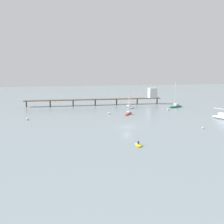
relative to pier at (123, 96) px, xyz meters
name	(u,v)px	position (x,y,z in m)	size (l,w,h in m)	color
ground_plane	(127,127)	(-12.68, -43.43, -3.65)	(400.00, 400.00, 0.00)	gray
pier	(123,96)	(0.00, 0.00, 0.00)	(60.14, 6.70, 7.23)	brown
sailboat_white	(224,117)	(19.54, -41.35, -2.80)	(4.70, 8.50, 13.10)	white
sailboat_red	(128,113)	(-6.07, -25.14, -3.13)	(4.75, 5.95, 7.40)	red
sailboat_gray	(130,106)	(-0.41, -10.29, -3.11)	(1.91, 7.26, 8.86)	gray
sailboat_green	(176,106)	(18.37, -14.31, -2.96)	(7.67, 4.11, 10.55)	#287F4C
dinghy_yellow	(138,145)	(-15.81, -59.72, -3.43)	(1.49, 2.71, 1.14)	yellow
mooring_buoy_outer	(203,128)	(5.33, -50.64, -3.40)	(0.50, 0.50, 0.50)	silver
mooring_buoy_inner	(168,109)	(11.10, -21.32, -3.26)	(0.77, 0.77, 0.77)	silver
mooring_buoy_mid	(109,113)	(-12.58, -23.52, -3.30)	(0.70, 0.70, 0.70)	silver
mooring_buoy_far	(27,119)	(-38.99, -26.96, -3.27)	(0.75, 0.75, 0.75)	silver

